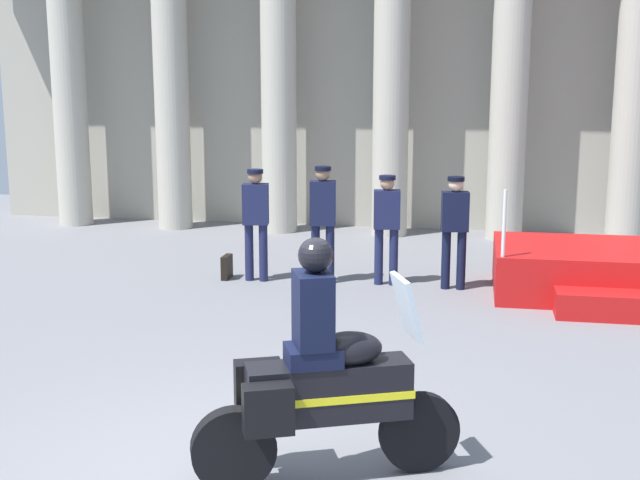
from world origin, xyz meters
TOP-DOWN VIEW (x-y plane):
  - ground_plane at (0.00, 0.00)m, footprint 28.00×28.00m
  - colonnade_backdrop at (-0.89, 10.79)m, footprint 14.82×1.53m
  - reviewing_stand at (3.79, 6.23)m, footprint 3.32×2.47m
  - officer_in_row_0 at (-1.39, 6.20)m, footprint 0.41×0.27m
  - officer_in_row_1 at (-0.38, 6.26)m, footprint 0.41×0.27m
  - officer_in_row_2 at (0.56, 6.31)m, footprint 0.41×0.27m
  - officer_in_row_3 at (1.55, 6.23)m, footprint 0.41×0.27m
  - motorcycle_with_rider at (0.71, 0.12)m, footprint 1.98×1.03m
  - briefcase_on_ground at (-1.86, 6.23)m, footprint 0.10×0.32m

SIDE VIEW (x-z plane):
  - ground_plane at x=0.00m, z-range 0.00..0.00m
  - briefcase_on_ground at x=-1.86m, z-range 0.00..0.36m
  - reviewing_stand at x=3.79m, z-range -0.46..1.12m
  - motorcycle_with_rider at x=0.71m, z-range -0.16..1.74m
  - officer_in_row_2 at x=0.56m, z-range 0.15..1.77m
  - officer_in_row_3 at x=1.55m, z-range 0.15..1.79m
  - officer_in_row_0 at x=-1.39m, z-range 0.15..1.84m
  - officer_in_row_1 at x=-0.38m, z-range 0.16..1.90m
  - colonnade_backdrop at x=-0.89m, z-range 0.25..6.18m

